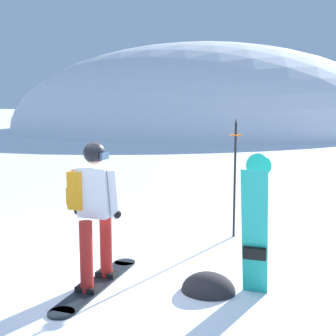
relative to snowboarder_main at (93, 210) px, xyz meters
The scene contains 6 objects.
ground_plane 1.00m from the snowboarder_main, 102.82° to the left, with size 300.00×300.00×0.00m, color white.
ridge_peak_main 32.72m from the snowboarder_main, 101.40° to the left, with size 31.31×28.18×13.92m.
snowboarder_main is the anchor object (origin of this frame).
spare_snowboard 1.86m from the snowboarder_main, ahead, with size 0.28×0.45×1.61m.
piste_marker_near 2.77m from the snowboarder_main, 63.12° to the left, with size 0.20×0.20×1.92m.
rock_dark 1.63m from the snowboarder_main, ahead, with size 0.63×0.54×0.44m.
Camera 1 is at (2.46, -4.97, 2.15)m, focal length 47.86 mm.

